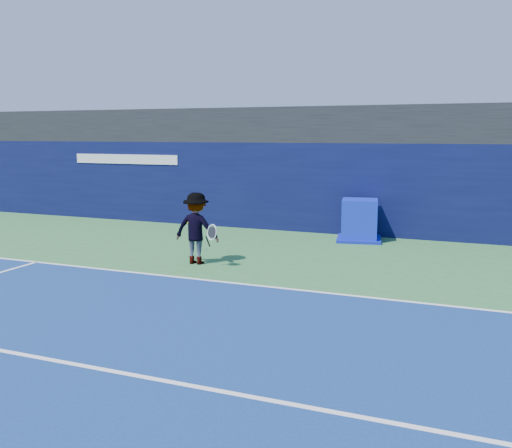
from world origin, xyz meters
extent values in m
plane|color=#327038|center=(0.00, 0.00, 0.00)|extent=(80.00, 80.00, 0.00)
cube|color=white|center=(0.00, 3.00, 0.01)|extent=(24.00, 0.10, 0.01)
cube|color=white|center=(0.00, -2.00, 0.01)|extent=(24.00, 0.10, 0.01)
cube|color=black|center=(0.00, 11.50, 3.60)|extent=(36.00, 3.00, 1.20)
cube|color=#0A0E37|center=(0.00, 10.50, 1.50)|extent=(36.00, 1.00, 3.00)
cube|color=white|center=(-7.00, 9.99, 2.35)|extent=(4.50, 0.04, 0.35)
cube|color=#0D1FBC|center=(2.13, 9.22, 0.65)|extent=(1.26, 1.26, 1.29)
cube|color=#0B15A2|center=(2.13, 9.22, 0.04)|extent=(1.57, 1.57, 0.09)
imported|color=white|center=(-1.08, 4.47, 0.92)|extent=(1.21, 0.73, 1.83)
cylinder|color=black|center=(-0.63, 4.22, 0.65)|extent=(0.09, 0.16, 0.29)
torus|color=silver|center=(-0.49, 4.17, 0.90)|extent=(0.34, 0.19, 0.33)
cylinder|color=black|center=(-0.49, 4.17, 0.90)|extent=(0.28, 0.15, 0.28)
sphere|color=yellow|center=(-1.95, 5.59, 0.85)|extent=(0.07, 0.07, 0.07)
camera|label=1|loc=(5.70, -8.28, 3.32)|focal=40.00mm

